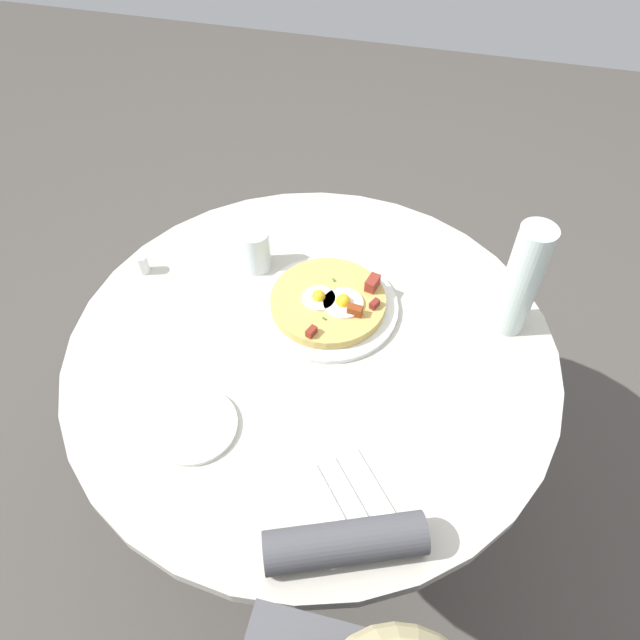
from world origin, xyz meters
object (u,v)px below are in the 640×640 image
breakfast_pizza (329,301)px  water_glass (255,250)px  knife (354,500)px  pizza_plate (328,307)px  water_bottle (522,281)px  salt_shaker (142,264)px  dining_table (312,392)px  bread_plate (194,426)px  fork (336,509)px

breakfast_pizza → water_glass: (0.19, -0.09, 0.03)m
knife → water_glass: 0.61m
pizza_plate → water_bottle: (-0.38, -0.05, 0.13)m
pizza_plate → salt_shaker: size_ratio=6.57×
dining_table → water_bottle: (-0.39, -0.15, 0.31)m
bread_plate → dining_table: bearing=-124.2°
water_glass → water_bottle: size_ratio=0.39×
bread_plate → knife: 0.33m
pizza_plate → fork: bearing=104.9°
breakfast_pizza → bread_plate: size_ratio=1.53×
bread_plate → water_bottle: size_ratio=0.62×
salt_shaker → water_bottle: bearing=-177.4°
breakfast_pizza → bread_plate: bearing=63.0°
dining_table → pizza_plate: pizza_plate is taller
dining_table → pizza_plate: bearing=-95.4°
fork → water_glass: water_glass is taller
fork → dining_table: bearing=160.6°
dining_table → water_bottle: 0.52m
dining_table → bread_plate: (0.17, 0.24, 0.18)m
dining_table → fork: (-0.13, 0.34, 0.18)m
bread_plate → pizza_plate: bearing=-116.6°
pizza_plate → knife: bearing=109.1°
bread_plate → knife: size_ratio=0.91×
pizza_plate → water_bottle: water_bottle is taller
knife → water_bottle: water_bottle is taller
breakfast_pizza → water_bottle: 0.40m
water_glass → salt_shaker: 0.26m
breakfast_pizza → salt_shaker: size_ratio=5.36×
dining_table → water_glass: (0.18, -0.20, 0.23)m
fork → salt_shaker: (0.56, -0.46, 0.02)m
salt_shaker → breakfast_pizza: bearing=178.5°
fork → knife: bearing=90.0°
dining_table → fork: size_ratio=5.68×
bread_plate → fork: 0.31m
salt_shaker → pizza_plate: bearing=178.6°
pizza_plate → salt_shaker: (0.44, -0.01, 0.02)m
pizza_plate → salt_shaker: salt_shaker is taller
dining_table → knife: knife is taller
salt_shaker → dining_table: bearing=164.7°
water_glass → water_bottle: bearing=175.8°
water_bottle → salt_shaker: size_ratio=5.69×
water_bottle → breakfast_pizza: bearing=7.3°
fork → knife: size_ratio=1.00×
pizza_plate → fork: pizza_plate is taller
water_glass → salt_shaker: (0.25, 0.08, -0.03)m
fork → bread_plate: bearing=-148.1°
pizza_plate → fork: 0.46m
bread_plate → water_glass: bearing=-87.8°
dining_table → knife: 0.40m
fork → water_glass: bearing=169.9°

